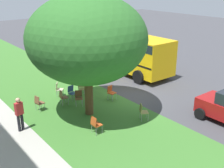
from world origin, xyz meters
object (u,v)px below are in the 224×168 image
object	(u,v)px
chair_0	(96,124)
chair_3	(111,91)
chair_4	(143,111)
chair_6	(82,87)
chair_5	(79,97)
chair_7	(88,84)
street_tree	(87,39)
chair_9	(39,102)
pedestrian_1	(19,113)
chair_2	(63,96)
school_bus	(116,46)
chair_1	(72,92)
chair_8	(59,88)

from	to	relation	value
chair_0	chair_3	world-z (taller)	same
chair_4	chair_6	bearing A→B (deg)	7.53
chair_5	chair_7	bearing A→B (deg)	-48.64
street_tree	chair_9	size ratio (longest dim) A/B	7.11
chair_9	chair_7	bearing A→B (deg)	-80.07
chair_0	pedestrian_1	bearing A→B (deg)	47.00
chair_9	chair_6	bearing A→B (deg)	-81.63
chair_5	chair_6	size ratio (longest dim) A/B	1.00
chair_2	chair_0	bearing A→B (deg)	174.10
school_bus	chair_1	bearing A→B (deg)	119.44
street_tree	chair_8	world-z (taller)	street_tree
chair_0	chair_8	bearing A→B (deg)	-9.11
chair_6	chair_9	xyz separation A→B (m)	(-0.45, 3.05, 0.00)
chair_4	chair_6	xyz separation A→B (m)	(4.75, 0.63, 0.00)
chair_1	pedestrian_1	distance (m)	4.16
street_tree	chair_7	distance (m)	4.71
chair_5	school_bus	size ratio (longest dim) A/B	0.08
chair_0	chair_3	bearing A→B (deg)	-48.57
chair_0	chair_5	xyz separation A→B (m)	(3.20, -1.08, 0.00)
chair_4	chair_8	distance (m)	5.78
chair_4	school_bus	size ratio (longest dim) A/B	0.08
chair_1	school_bus	world-z (taller)	school_bus
chair_5	chair_7	world-z (taller)	same
chair_4	chair_9	distance (m)	5.66
chair_3	school_bus	world-z (taller)	school_bus
chair_0	school_bus	bearing A→B (deg)	-44.29
chair_6	school_bus	world-z (taller)	school_bus
chair_4	chair_8	bearing A→B (deg)	18.61
street_tree	chair_1	bearing A→B (deg)	-6.12
chair_6	chair_7	size ratio (longest dim) A/B	1.00
chair_3	chair_2	bearing A→B (deg)	66.73
chair_3	chair_9	bearing A→B (deg)	73.01
street_tree	pedestrian_1	distance (m)	4.76
chair_5	chair_6	distance (m)	1.50
street_tree	pedestrian_1	bearing A→B (deg)	81.60
chair_0	chair_7	bearing A→B (deg)	-29.91
street_tree	chair_5	size ratio (longest dim) A/B	7.11
chair_3	chair_5	xyz separation A→B (m)	(0.53, 1.94, 0.00)
chair_4	chair_8	world-z (taller)	same
chair_1	chair_9	xyz separation A→B (m)	(-0.20, 2.19, 0.00)
chair_5	chair_9	world-z (taller)	same
chair_9	chair_8	bearing A→B (deg)	-57.29
chair_2	pedestrian_1	size ratio (longest dim) A/B	0.52
chair_3	chair_7	xyz separation A→B (m)	(1.87, 0.41, 0.00)
street_tree	chair_1	xyz separation A→B (m)	(2.20, -0.24, -3.53)
chair_2	pedestrian_1	distance (m)	3.33
chair_4	chair_5	distance (m)	3.92
chair_8	pedestrian_1	distance (m)	4.35
chair_1	pedestrian_1	world-z (taller)	pedestrian_1
chair_2	chair_1	bearing A→B (deg)	-68.50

